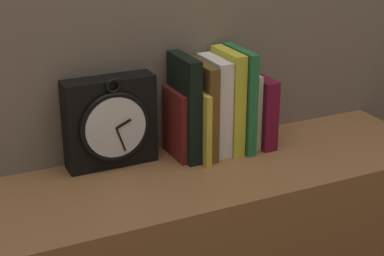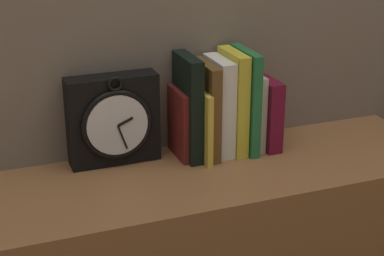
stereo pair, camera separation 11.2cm
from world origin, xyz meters
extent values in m
cube|color=black|center=(-0.15, 0.14, 0.86)|extent=(0.22, 0.06, 0.22)
torus|color=black|center=(-0.15, 0.10, 0.86)|extent=(0.17, 0.01, 0.17)
cylinder|color=silver|center=(-0.15, 0.10, 0.86)|extent=(0.15, 0.01, 0.15)
cube|color=black|center=(-0.13, 0.09, 0.87)|extent=(0.04, 0.00, 0.02)
cube|color=black|center=(-0.14, 0.09, 0.83)|extent=(0.02, 0.00, 0.06)
torus|color=black|center=(-0.15, 0.10, 0.96)|extent=(0.04, 0.01, 0.04)
cube|color=maroon|center=(0.01, 0.11, 0.84)|extent=(0.01, 0.12, 0.17)
cube|color=black|center=(0.03, 0.10, 0.88)|extent=(0.03, 0.13, 0.26)
cube|color=yellow|center=(0.05, 0.09, 0.84)|extent=(0.01, 0.15, 0.18)
cube|color=brown|center=(0.07, 0.10, 0.87)|extent=(0.03, 0.14, 0.24)
cube|color=white|center=(0.11, 0.10, 0.87)|extent=(0.04, 0.13, 0.24)
cube|color=yellow|center=(0.15, 0.10, 0.88)|extent=(0.03, 0.13, 0.26)
cube|color=#246F3D|center=(0.18, 0.10, 0.88)|extent=(0.02, 0.14, 0.26)
cube|color=beige|center=(0.21, 0.11, 0.85)|extent=(0.02, 0.12, 0.20)
cube|color=maroon|center=(0.24, 0.10, 0.84)|extent=(0.04, 0.14, 0.18)
camera|label=1|loc=(-0.59, -1.23, 1.41)|focal=60.00mm
camera|label=2|loc=(-0.49, -1.27, 1.41)|focal=60.00mm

